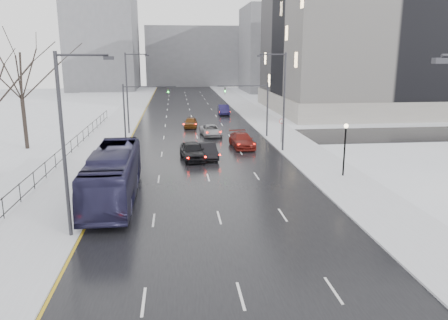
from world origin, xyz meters
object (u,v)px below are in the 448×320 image
object	(u,v)px
streetlight_r_mid	(282,97)
sedan_right_near	(208,151)
sedan_right_distant	(224,110)
tree_park_e	(28,149)
bus	(113,175)
sedan_right_cross	(211,130)
mast_signal_right	(259,104)
sedan_right_far	(242,140)
lamppost_r_mid	(345,142)
sedan_center_near	(192,151)
sedan_center_far	(191,122)
streetlight_l_near	(67,137)
mast_signal_left	(133,105)
no_uturn_sign	(282,123)
streetlight_l_far	(129,89)

from	to	relation	value
streetlight_r_mid	sedan_right_near	size ratio (longest dim) A/B	2.30
sedan_right_distant	tree_park_e	bearing A→B (deg)	-132.44
bus	sedan_right_cross	distance (m)	24.84
mast_signal_right	sedan_right_distant	bearing A→B (deg)	95.21
sedan_right_far	lamppost_r_mid	bearing A→B (deg)	-66.20
tree_park_e	sedan_right_cross	size ratio (longest dim) A/B	2.80
sedan_center_near	sedan_center_far	size ratio (longest dim) A/B	1.20
streetlight_l_near	mast_signal_right	world-z (taller)	streetlight_l_near
streetlight_l_near	mast_signal_left	size ratio (longest dim) A/B	1.54
no_uturn_sign	bus	distance (m)	23.90
sedan_center_far	sedan_right_far	bearing A→B (deg)	-64.60
streetlight_l_near	lamppost_r_mid	xyz separation A→B (m)	(19.17, 10.00, -2.67)
lamppost_r_mid	sedan_center_far	distance (m)	28.63
no_uturn_sign	sedan_right_distant	size ratio (longest dim) A/B	0.56
sedan_center_near	sedan_right_cross	size ratio (longest dim) A/B	1.03
mast_signal_right	mast_signal_left	distance (m)	14.65
streetlight_l_near	lamppost_r_mid	world-z (taller)	streetlight_l_near
mast_signal_right	no_uturn_sign	world-z (taller)	mast_signal_right
streetlight_r_mid	sedan_right_cross	world-z (taller)	streetlight_r_mid
streetlight_l_near	sedan_right_cross	distance (m)	31.59
sedan_right_near	sedan_right_far	distance (m)	6.10
tree_park_e	streetlight_r_mid	world-z (taller)	streetlight_r_mid
streetlight_l_far	bus	distance (m)	25.99
streetlight_l_far	mast_signal_left	bearing A→B (deg)	-78.13
streetlight_r_mid	streetlight_l_near	size ratio (longest dim) A/B	1.00
mast_signal_right	sedan_right_far	size ratio (longest dim) A/B	1.21
tree_park_e	sedan_center_far	xyz separation A→B (m)	(17.70, 12.13, 0.74)
streetlight_r_mid	no_uturn_sign	xyz separation A→B (m)	(1.03, 4.00, -3.32)
lamppost_r_mid	sedan_right_far	xyz separation A→B (m)	(-6.50, 12.38, -2.12)
tree_park_e	mast_signal_right	size ratio (longest dim) A/B	2.08
streetlight_l_near	sedan_right_distant	xyz separation A→B (m)	(13.61, 48.72, -4.78)
tree_park_e	sedan_center_far	size ratio (longest dim) A/B	3.28
mast_signal_left	sedan_right_distant	distance (m)	24.56
no_uturn_sign	sedan_right_far	size ratio (longest dim) A/B	0.50
sedan_right_cross	sedan_center_far	xyz separation A→B (m)	(-2.25, 6.54, 0.03)
streetlight_l_near	sedan_right_distant	world-z (taller)	streetlight_l_near
streetlight_r_mid	sedan_right_cross	xyz separation A→B (m)	(-6.42, 9.59, -4.91)
sedan_right_near	sedan_center_far	xyz separation A→B (m)	(-1.00, 18.36, -0.01)
sedan_center_far	mast_signal_right	bearing A→B (deg)	-40.69
tree_park_e	sedan_right_near	bearing A→B (deg)	-18.41
lamppost_r_mid	bus	world-z (taller)	lamppost_r_mid
mast_signal_left	bus	world-z (taller)	mast_signal_left
streetlight_r_mid	lamppost_r_mid	world-z (taller)	streetlight_r_mid
streetlight_l_far	sedan_right_far	bearing A→B (deg)	-37.20
bus	sedan_right_far	xyz separation A→B (m)	(11.37, 16.06, -0.95)
streetlight_r_mid	mast_signal_right	size ratio (longest dim) A/B	1.54
mast_signal_left	sedan_right_cross	bearing A→B (deg)	9.97
streetlight_l_far	bus	xyz separation A→B (m)	(1.29, -25.67, -3.85)
sedan_right_cross	streetlight_l_near	bearing A→B (deg)	-114.48
streetlight_l_far	mast_signal_right	distance (m)	16.07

